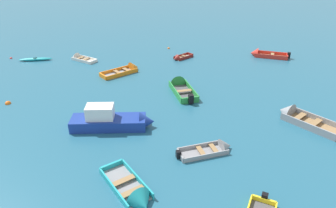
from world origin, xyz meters
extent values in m
cube|color=yellow|center=(3.17, 8.63, 0.17)|extent=(1.06, 0.76, 0.33)
cube|color=black|center=(3.24, 8.73, 0.28)|extent=(0.41, 0.40, 0.47)
cube|color=gray|center=(-3.88, 27.38, 0.05)|extent=(3.65, 2.88, 0.10)
cube|color=orange|center=(-4.23, 27.97, 0.20)|extent=(3.17, 1.93, 0.40)
cube|color=orange|center=(-3.53, 26.79, 0.20)|extent=(3.17, 1.93, 0.40)
cube|color=orange|center=(-5.44, 26.45, 0.20)|extent=(0.81, 1.23, 0.40)
cone|color=orange|center=(-2.25, 28.35, 0.22)|extent=(1.39, 1.56, 1.32)
cube|color=#937047|center=(-4.04, 27.28, 0.28)|extent=(0.95, 1.25, 0.03)
cube|color=#937047|center=(-3.13, 27.83, 0.28)|extent=(0.95, 1.25, 0.03)
ellipsoid|color=teal|center=(-13.22, 32.92, 0.16)|extent=(3.64, 0.63, 0.33)
torus|color=black|center=(-13.22, 32.92, 0.31)|extent=(0.45, 0.45, 0.07)
cube|color=#99754C|center=(13.72, 30.14, 0.06)|extent=(3.69, 2.70, 0.12)
cube|color=red|center=(13.42, 29.52, 0.24)|extent=(3.29, 1.68, 0.48)
cube|color=red|center=(14.03, 30.77, 0.24)|extent=(3.29, 1.68, 0.48)
cube|color=red|center=(15.35, 29.34, 0.24)|extent=(0.73, 1.28, 0.48)
cone|color=red|center=(12.03, 30.97, 0.26)|extent=(1.33, 1.56, 1.33)
cube|color=#937047|center=(13.89, 30.06, 0.33)|extent=(0.89, 1.28, 0.03)
cube|color=black|center=(15.49, 29.28, 0.40)|extent=(0.46, 0.47, 0.67)
cube|color=gray|center=(1.21, 13.14, 0.04)|extent=(3.01, 1.48, 0.08)
cube|color=gray|center=(1.12, 13.70, 0.16)|extent=(2.98, 0.53, 0.33)
cube|color=gray|center=(1.29, 12.59, 0.16)|extent=(2.98, 0.53, 0.33)
cube|color=gray|center=(-0.28, 12.91, 0.16)|extent=(0.28, 1.11, 0.33)
cone|color=gray|center=(2.75, 13.38, 0.18)|extent=(0.84, 1.17, 1.08)
cube|color=#937047|center=(1.05, 13.12, 0.23)|extent=(0.46, 1.04, 0.03)
cube|color=#937047|center=(1.92, 13.25, 0.23)|extent=(0.46, 1.04, 0.03)
cube|color=black|center=(-0.40, 12.90, 0.28)|extent=(0.32, 0.33, 0.46)
cube|color=navy|center=(-4.66, 17.12, 0.39)|extent=(5.39, 2.22, 0.79)
cone|color=navy|center=(-1.96, 16.80, 0.43)|extent=(1.20, 1.47, 1.36)
cube|color=white|center=(-5.18, 17.18, 1.27)|extent=(2.01, 1.38, 0.96)
cube|color=black|center=(-4.35, 17.08, 1.46)|extent=(0.28, 1.11, 0.42)
cube|color=beige|center=(-7.74, 32.05, 0.04)|extent=(2.80, 2.63, 0.08)
cube|color=white|center=(-8.11, 31.63, 0.16)|extent=(2.25, 1.98, 0.32)
cube|color=white|center=(-7.37, 32.48, 0.16)|extent=(2.25, 1.98, 0.32)
cube|color=white|center=(-6.64, 31.09, 0.16)|extent=(0.81, 0.90, 0.32)
cone|color=white|center=(-8.89, 33.06, 0.18)|extent=(1.21, 1.25, 1.07)
cube|color=#937047|center=(-7.63, 31.95, 0.22)|extent=(0.89, 0.95, 0.03)
cube|color=#937047|center=(-8.27, 32.52, 0.22)|extent=(0.89, 0.95, 0.03)
cube|color=beige|center=(3.56, 31.31, 0.04)|extent=(2.33, 1.93, 0.08)
cube|color=maroon|center=(3.80, 30.94, 0.17)|extent=(1.98, 1.34, 0.34)
cube|color=maroon|center=(3.31, 31.68, 0.17)|extent=(1.98, 1.34, 0.34)
cube|color=maroon|center=(4.53, 31.96, 0.17)|extent=(0.55, 0.77, 0.34)
cone|color=maroon|center=(2.54, 30.63, 0.18)|extent=(0.92, 1.00, 0.85)
cube|color=#937047|center=(3.66, 31.38, 0.23)|extent=(0.64, 0.79, 0.03)
cube|color=#937047|center=(3.09, 31.00, 0.23)|extent=(0.64, 0.79, 0.03)
cube|color=#4C4C51|center=(1.66, 21.88, 0.07)|extent=(1.82, 3.80, 0.13)
cube|color=#288C3D|center=(0.91, 21.79, 0.26)|extent=(0.53, 3.81, 0.53)
cube|color=#288C3D|center=(2.41, 21.96, 0.26)|extent=(0.53, 3.81, 0.53)
cube|color=#288C3D|center=(1.88, 19.98, 0.26)|extent=(1.48, 0.32, 0.53)
cone|color=#288C3D|center=(1.44, 23.85, 0.29)|extent=(1.53, 1.03, 1.44)
cube|color=#937047|center=(1.68, 21.68, 0.37)|extent=(1.38, 0.55, 0.03)
cube|color=black|center=(1.89, 19.82, 0.45)|extent=(0.42, 0.40, 0.74)
cube|color=gray|center=(-3.66, 10.92, 0.05)|extent=(2.65, 3.55, 0.10)
cube|color=teal|center=(-3.02, 11.23, 0.19)|extent=(1.60, 3.14, 0.39)
cube|color=teal|center=(-4.29, 10.61, 0.19)|extent=(1.60, 3.14, 0.39)
cube|color=teal|center=(-4.42, 12.47, 0.19)|extent=(1.31, 0.74, 0.39)
cone|color=teal|center=(-2.87, 9.31, 0.21)|extent=(1.57, 1.31, 1.36)
cube|color=#937047|center=(-3.74, 11.08, 0.27)|extent=(1.29, 0.88, 0.03)
cube|color=#937047|center=(-3.29, 10.18, 0.27)|extent=(1.29, 0.88, 0.03)
cube|color=#99754C|center=(9.78, 15.16, 0.07)|extent=(3.35, 4.04, 0.13)
cube|color=gray|center=(9.11, 14.73, 0.26)|extent=(2.28, 3.42, 0.53)
cube|color=gray|center=(10.45, 15.60, 0.26)|extent=(2.28, 3.42, 0.53)
cone|color=gray|center=(8.64, 16.92, 0.29)|extent=(1.78, 1.60, 1.52)
cube|color=#937047|center=(9.90, 14.99, 0.37)|extent=(1.42, 1.13, 0.03)
cube|color=#937047|center=(9.26, 15.97, 0.37)|extent=(1.42, 1.13, 0.03)
sphere|color=red|center=(-16.23, 34.13, 0.00)|extent=(0.30, 0.30, 0.30)
sphere|color=orange|center=(-12.97, 22.10, 0.00)|extent=(0.47, 0.47, 0.47)
sphere|color=orange|center=(2.42, 35.23, 0.00)|extent=(0.32, 0.32, 0.32)
camera|label=1|loc=(-3.25, -1.75, 11.45)|focal=32.40mm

